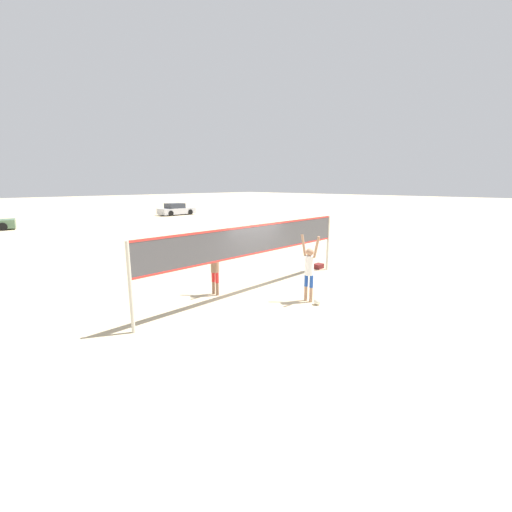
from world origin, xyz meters
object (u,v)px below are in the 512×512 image
Objects in this scene: player_spiker at (309,267)px; volleyball at (317,301)px; parked_car_near at (176,210)px; volleyball_net at (256,243)px; player_blocker at (215,266)px; gear_bag at (318,266)px.

player_spiker is 1.10m from volleyball.
parked_car_near reaches higher than volleyball.
volleyball_net is 2.00m from player_spiker.
player_blocker is 4.38× the size of gear_bag.
player_blocker is at bearing 31.66° from player_spiker.
parked_car_near is (14.36, 29.38, -0.51)m from player_spiker.
volleyball_net is at bearing 16.20° from player_spiker.
player_spiker is 1.10× the size of player_blocker.
player_spiker is 32.71m from parked_car_near.
volleyball_net is 2.80m from volleyball.
player_blocker is 9.05× the size of volleyball.
parked_car_near is (16.01, 26.72, -0.40)m from player_blocker.
gear_bag is (5.54, -0.46, -0.91)m from player_blocker.
gear_bag is 0.10× the size of parked_car_near.
volleyball_net is 31.35m from parked_car_near.
volleyball is at bearing -146.77° from gear_bag.
parked_car_near is (14.89, 27.56, -1.13)m from volleyball_net.
volleyball_net is 2.09× the size of parked_car_near.
player_blocker is at bearing 175.26° from gear_bag.
volleyball_net is 1.58m from player_blocker.
player_blocker reaches higher than parked_car_near.
gear_bag is (3.98, 2.60, -0.00)m from volleyball.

